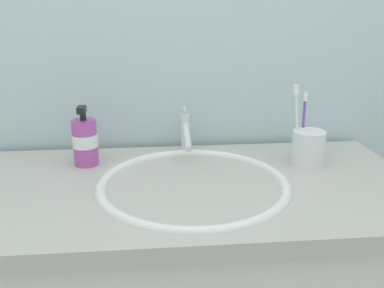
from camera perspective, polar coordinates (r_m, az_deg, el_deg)
tiled_wall_back at (r=1.21m, az=-1.94°, el=14.20°), size 2.29×0.04×2.40m
sink_basin at (r=0.98m, az=0.16°, el=-7.43°), size 0.45×0.45×0.10m
faucet at (r=1.15m, az=-0.85°, el=1.49°), size 0.02×0.16×0.12m
toothbrush_cup at (r=1.11m, az=15.63°, el=-0.55°), size 0.08×0.08×0.09m
toothbrush_white at (r=1.10m, az=14.19°, el=3.34°), size 0.03×0.01×0.20m
toothbrush_purple at (r=1.13m, az=15.04°, el=3.02°), size 0.01×0.03×0.18m
soap_dispenser at (r=1.10m, az=-14.45°, el=0.38°), size 0.06×0.06×0.16m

